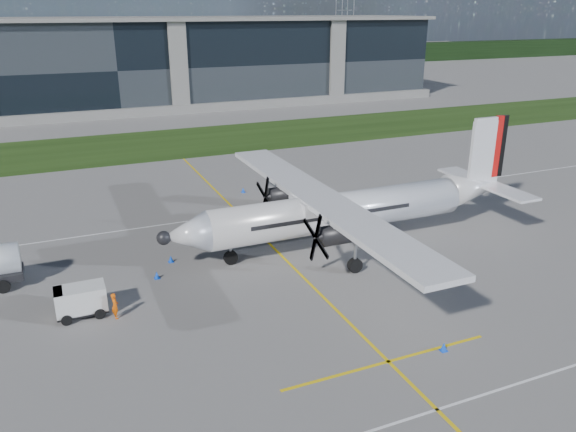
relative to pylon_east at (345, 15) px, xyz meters
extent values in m
plane|color=slate|center=(-85.00, -110.00, -15.00)|extent=(400.00, 400.00, 0.00)
cube|color=#1B320D|center=(-85.00, -102.00, -14.98)|extent=(400.00, 18.00, 0.04)
cube|color=black|center=(-85.00, -70.00, -7.50)|extent=(120.00, 20.00, 15.00)
cube|color=black|center=(-85.00, -10.00, -12.00)|extent=(400.00, 6.00, 6.00)
cube|color=yellow|center=(-82.00, -140.00, -14.99)|extent=(0.20, 70.00, 0.01)
imported|color=#F25907|center=(-94.26, -146.00, -14.08)|extent=(0.61, 0.80, 1.84)
cone|color=blue|center=(-89.66, -139.60, -14.75)|extent=(0.36, 0.36, 0.50)
cone|color=blue|center=(-79.67, -126.29, -14.75)|extent=(0.36, 0.36, 0.50)
cone|color=blue|center=(-91.09, -141.82, -14.75)|extent=(0.36, 0.36, 0.50)
cone|color=blue|center=(-78.79, -156.31, -14.75)|extent=(0.36, 0.36, 0.50)
camera|label=1|loc=(-96.33, -176.35, 1.99)|focal=35.00mm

